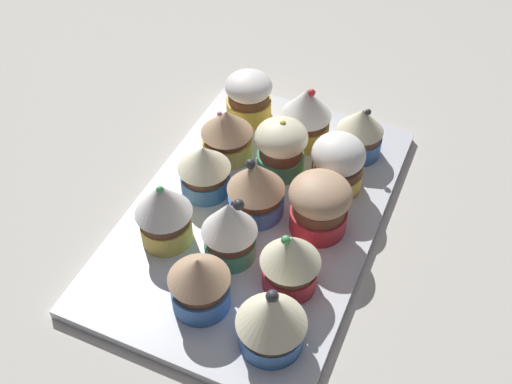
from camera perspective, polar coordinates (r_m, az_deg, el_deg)
ground_plane at (r=70.85cm, az=0.00°, el=-3.19°), size 180.00×180.00×3.00cm
baking_tray at (r=69.26cm, az=0.00°, el=-2.06°), size 40.33×26.31×1.20cm
cupcake_0 at (r=55.98cm, az=1.44°, el=-11.75°), size 6.55×6.55×7.42cm
cupcake_1 at (r=59.61cm, az=3.21°, el=-6.34°), size 5.97×5.97×7.62cm
cupcake_2 at (r=64.87cm, az=5.90°, el=-1.12°), size 6.67×6.67×7.00cm
cupcake_3 at (r=69.68cm, az=7.55°, el=2.65°), size 6.05×6.05×7.06cm
cupcake_4 at (r=74.47cm, az=9.60°, el=5.55°), size 5.59×5.59×6.80cm
cupcake_5 at (r=58.56cm, az=-4.96°, el=-8.39°), size 5.98×5.98×6.91cm
cupcake_6 at (r=61.69cm, az=-2.17°, el=-3.56°), size 5.75×5.75×8.12cm
cupcake_7 at (r=66.05cm, az=-0.46°, el=0.29°), size 6.33×6.33×7.51cm
cupcake_8 at (r=70.97cm, az=2.23°, el=4.27°), size 6.12×6.12×7.26cm
cupcake_9 at (r=75.06cm, az=4.63°, el=7.15°), size 6.26×6.26×7.98cm
cupcake_10 at (r=63.77cm, az=-8.57°, el=-1.80°), size 6.01×6.01×8.29cm
cupcake_11 at (r=68.91cm, az=-4.81°, el=2.18°), size 6.00×6.00×6.49cm
cupcake_12 at (r=73.19cm, az=-2.72°, el=5.47°), size 6.20×6.20×6.80cm
cupcake_13 at (r=78.79cm, az=-0.68°, el=8.90°), size 5.95×5.95×6.48cm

